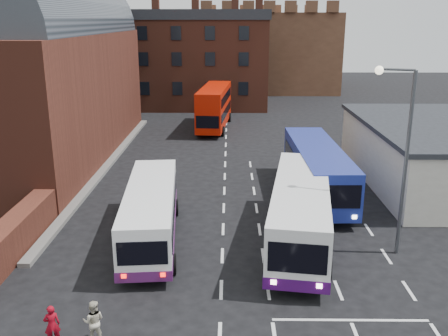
{
  "coord_description": "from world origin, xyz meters",
  "views": [
    {
      "loc": [
        0.33,
        -19.71,
        11.09
      ],
      "look_at": [
        0.0,
        10.0,
        2.2
      ],
      "focal_mm": 40.0,
      "sensor_mm": 36.0,
      "label": 1
    }
  ],
  "objects_px": {
    "street_lamp": "(401,145)",
    "pedestrian_beige": "(94,321)",
    "bus_white_outbound": "(151,210)",
    "bus_blue": "(317,167)",
    "pedestrian_red": "(52,325)",
    "bus_white_inbound": "(301,208)",
    "bus_red_double": "(214,107)"
  },
  "relations": [
    {
      "from": "street_lamp",
      "to": "pedestrian_beige",
      "type": "relative_size",
      "value": 5.74
    },
    {
      "from": "bus_white_outbound",
      "to": "bus_blue",
      "type": "relative_size",
      "value": 0.89
    },
    {
      "from": "street_lamp",
      "to": "pedestrian_red",
      "type": "xyz_separation_m",
      "value": [
        -14.21,
        -7.44,
        -4.71
      ]
    },
    {
      "from": "bus_white_outbound",
      "to": "pedestrian_beige",
      "type": "xyz_separation_m",
      "value": [
        -0.77,
        -8.53,
        -0.9
      ]
    },
    {
      "from": "bus_blue",
      "to": "pedestrian_beige",
      "type": "relative_size",
      "value": 7.62
    },
    {
      "from": "bus_white_outbound",
      "to": "bus_white_inbound",
      "type": "bearing_deg",
      "value": -6.57
    },
    {
      "from": "bus_blue",
      "to": "pedestrian_red",
      "type": "distance_m",
      "value": 19.75
    },
    {
      "from": "bus_red_double",
      "to": "bus_white_inbound",
      "type": "bearing_deg",
      "value": 105.72
    },
    {
      "from": "street_lamp",
      "to": "pedestrian_red",
      "type": "height_order",
      "value": "street_lamp"
    },
    {
      "from": "pedestrian_red",
      "to": "pedestrian_beige",
      "type": "distance_m",
      "value": 1.44
    },
    {
      "from": "bus_blue",
      "to": "bus_red_double",
      "type": "relative_size",
      "value": 1.09
    },
    {
      "from": "bus_white_outbound",
      "to": "bus_red_double",
      "type": "height_order",
      "value": "bus_red_double"
    },
    {
      "from": "pedestrian_red",
      "to": "bus_white_outbound",
      "type": "bearing_deg",
      "value": -125.46
    },
    {
      "from": "bus_blue",
      "to": "street_lamp",
      "type": "bearing_deg",
      "value": 104.41
    },
    {
      "from": "bus_blue",
      "to": "street_lamp",
      "type": "relative_size",
      "value": 1.33
    },
    {
      "from": "bus_red_double",
      "to": "bus_blue",
      "type": "bearing_deg",
      "value": 114.47
    },
    {
      "from": "pedestrian_beige",
      "to": "bus_white_outbound",
      "type": "bearing_deg",
      "value": -99.58
    },
    {
      "from": "bus_white_inbound",
      "to": "pedestrian_red",
      "type": "xyz_separation_m",
      "value": [
        -9.86,
        -8.51,
        -1.14
      ]
    },
    {
      "from": "bus_red_double",
      "to": "street_lamp",
      "type": "bearing_deg",
      "value": 113.42
    },
    {
      "from": "bus_white_outbound",
      "to": "bus_red_double",
      "type": "bearing_deg",
      "value": 80.0
    },
    {
      "from": "bus_white_inbound",
      "to": "street_lamp",
      "type": "xyz_separation_m",
      "value": [
        4.35,
        -1.07,
        3.57
      ]
    },
    {
      "from": "pedestrian_red",
      "to": "bus_blue",
      "type": "bearing_deg",
      "value": -148.45
    },
    {
      "from": "bus_blue",
      "to": "pedestrian_red",
      "type": "xyz_separation_m",
      "value": [
        -11.91,
        -15.71,
        -1.17
      ]
    },
    {
      "from": "bus_blue",
      "to": "bus_red_double",
      "type": "xyz_separation_m",
      "value": [
        -7.25,
        20.68,
        0.39
      ]
    },
    {
      "from": "bus_white_outbound",
      "to": "bus_blue",
      "type": "xyz_separation_m",
      "value": [
        9.71,
        6.99,
        0.24
      ]
    },
    {
      "from": "bus_white_inbound",
      "to": "street_lamp",
      "type": "height_order",
      "value": "street_lamp"
    },
    {
      "from": "bus_white_outbound",
      "to": "bus_red_double",
      "type": "distance_m",
      "value": 27.78
    },
    {
      "from": "street_lamp",
      "to": "bus_white_inbound",
      "type": "bearing_deg",
      "value": 166.21
    },
    {
      "from": "pedestrian_beige",
      "to": "street_lamp",
      "type": "bearing_deg",
      "value": -154.86
    },
    {
      "from": "bus_white_inbound",
      "to": "bus_red_double",
      "type": "distance_m",
      "value": 28.37
    },
    {
      "from": "bus_white_inbound",
      "to": "pedestrian_beige",
      "type": "distance_m",
      "value": 11.89
    },
    {
      "from": "bus_white_outbound",
      "to": "bus_red_double",
      "type": "xyz_separation_m",
      "value": [
        2.46,
        27.67,
        0.62
      ]
    }
  ]
}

